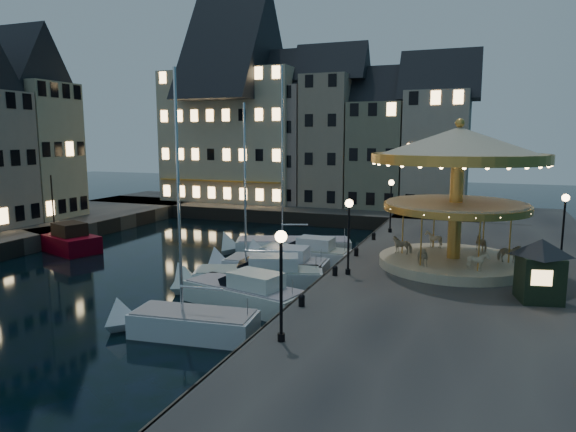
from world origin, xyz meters
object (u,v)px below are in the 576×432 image
at_px(streetlamp_a, 281,270).
at_px(bollard_b, 335,270).
at_px(streetlamp_d, 564,218).
at_px(bollard_c, 356,251).
at_px(bollard_d, 374,236).
at_px(streetlamp_b, 349,226).
at_px(streetlamp_c, 391,198).
at_px(motorboat_e, 300,255).
at_px(motorboat_b, 238,293).
at_px(motorboat_f, 286,247).
at_px(motorboat_c, 252,277).
at_px(red_fishing_boat, 62,241).
at_px(bollard_a, 302,300).
at_px(motorboat_a, 182,324).
at_px(motorboat_d, 270,266).
at_px(carousel, 458,170).
at_px(ticket_kiosk, 541,259).

relative_size(streetlamp_a, bollard_b, 7.32).
distance_m(streetlamp_d, bollard_b, 14.27).
bearing_deg(bollard_c, bollard_d, 90.00).
bearing_deg(streetlamp_b, streetlamp_c, 90.00).
relative_size(bollard_c, motorboat_e, 0.08).
relative_size(motorboat_b, motorboat_f, 0.61).
xyz_separation_m(motorboat_c, red_fishing_boat, (-18.34, 4.13, 0.02)).
relative_size(streetlamp_d, motorboat_f, 0.33).
height_order(streetlamp_d, motorboat_c, motorboat_c).
bearing_deg(streetlamp_c, motorboat_b, -106.67).
height_order(bollard_a, bollard_d, same).
bearing_deg(motorboat_a, bollard_d, 74.71).
distance_m(motorboat_b, motorboat_d, 5.93).
relative_size(bollard_c, red_fishing_boat, 0.07).
distance_m(motorboat_c, carousel, 13.31).
height_order(streetlamp_d, bollard_d, streetlamp_d).
height_order(streetlamp_d, bollard_a, streetlamp_d).
bearing_deg(ticket_kiosk, motorboat_d, 165.59).
bearing_deg(streetlamp_b, motorboat_d, 156.41).
height_order(bollard_a, motorboat_b, motorboat_b).
relative_size(motorboat_a, motorboat_c, 0.97).
relative_size(streetlamp_b, ticket_kiosk, 1.26).
distance_m(streetlamp_d, motorboat_f, 18.77).
height_order(motorboat_c, motorboat_e, motorboat_c).
bearing_deg(bollard_c, bollard_a, -90.00).
height_order(streetlamp_a, motorboat_e, streetlamp_a).
height_order(motorboat_a, motorboat_e, motorboat_a).
bearing_deg(motorboat_e, motorboat_c, -95.95).
relative_size(streetlamp_b, motorboat_a, 0.38).
height_order(bollard_d, motorboat_c, motorboat_c).
height_order(bollard_a, motorboat_a, motorboat_a).
bearing_deg(bollard_b, streetlamp_b, 39.81).
bearing_deg(motorboat_f, motorboat_e, -51.11).
xyz_separation_m(motorboat_d, ticket_kiosk, (15.07, -3.87, 2.63)).
bearing_deg(motorboat_a, motorboat_b, 84.17).
height_order(bollard_c, carousel, carousel).
xyz_separation_m(streetlamp_c, motorboat_d, (-5.72, -11.00, -3.38)).
xyz_separation_m(streetlamp_a, streetlamp_d, (11.30, 17.00, 0.00)).
bearing_deg(bollard_a, carousel, 58.92).
bearing_deg(motorboat_c, streetlamp_d, 23.23).
distance_m(bollard_a, ticket_kiosk, 11.10).
xyz_separation_m(motorboat_a, motorboat_f, (-1.52, 16.83, -0.01)).
xyz_separation_m(streetlamp_b, bollard_b, (-0.60, -0.50, -2.41)).
bearing_deg(motorboat_d, bollard_c, 21.39).
bearing_deg(streetlamp_d, streetlamp_b, -148.22).
bearing_deg(red_fishing_boat, motorboat_b, -20.87).
bearing_deg(streetlamp_c, bollard_c, -93.81).
xyz_separation_m(streetlamp_a, red_fishing_boat, (-24.03, 13.84, -3.31)).
bearing_deg(ticket_kiosk, bollard_d, 131.18).
relative_size(streetlamp_c, bollard_d, 7.32).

